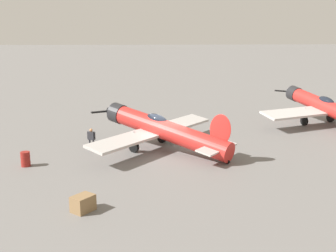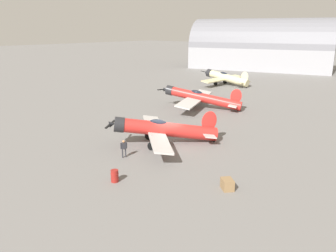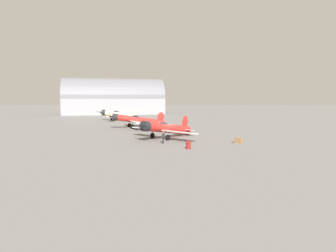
% 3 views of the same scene
% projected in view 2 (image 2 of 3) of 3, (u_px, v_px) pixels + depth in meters
% --- Properties ---
extents(ground_plane, '(400.00, 400.00, 0.00)m').
position_uv_depth(ground_plane, '(168.00, 144.00, 32.97)').
color(ground_plane, slate).
extents(airplane_foreground, '(10.01, 10.11, 3.22)m').
position_uv_depth(airplane_foreground, '(163.00, 129.00, 32.48)').
color(airplane_foreground, red).
rests_on(airplane_foreground, ground_plane).
extents(airplane_mid_apron, '(12.12, 10.81, 3.15)m').
position_uv_depth(airplane_mid_apron, '(200.00, 97.00, 47.05)').
color(airplane_mid_apron, red).
rests_on(airplane_mid_apron, ground_plane).
extents(airplane_far_line, '(11.89, 11.14, 3.08)m').
position_uv_depth(airplane_far_line, '(225.00, 78.00, 66.29)').
color(airplane_far_line, beige).
rests_on(airplane_far_line, ground_plane).
extents(ground_crew_mechanic, '(0.59, 0.35, 1.58)m').
position_uv_depth(ground_crew_mechanic, '(124.00, 147.00, 29.21)').
color(ground_crew_mechanic, '#2D2D33').
rests_on(ground_crew_mechanic, ground_plane).
extents(equipment_crate, '(1.22, 1.25, 0.76)m').
position_uv_depth(equipment_crate, '(227.00, 184.00, 23.57)').
color(equipment_crate, olive).
rests_on(equipment_crate, ground_plane).
extents(fuel_drum, '(0.60, 0.60, 0.92)m').
position_uv_depth(fuel_drum, '(115.00, 176.00, 24.71)').
color(fuel_drum, maroon).
rests_on(fuel_drum, ground_plane).
extents(distant_hangar, '(24.45, 39.21, 15.22)m').
position_uv_depth(distant_hangar, '(261.00, 51.00, 91.82)').
color(distant_hangar, '#939399').
rests_on(distant_hangar, ground_plane).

